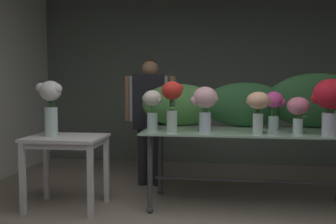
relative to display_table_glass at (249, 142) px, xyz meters
name	(u,v)px	position (x,y,z in m)	size (l,w,h in m)	color
ground_plane	(199,195)	(-0.53, 0.32, -0.68)	(7.97, 7.97, 0.00)	gray
wall_back	(206,72)	(-0.53, 2.13, 0.77)	(5.36, 0.12, 2.90)	slate
display_table_glass	(249,142)	(0.00, 0.00, 0.00)	(2.14, 0.84, 0.80)	#B0D8BB
side_table_white	(66,146)	(-1.83, -0.29, -0.04)	(0.76, 0.58, 0.74)	white
florist	(150,108)	(-1.15, 0.67, 0.29)	(0.64, 0.24, 1.56)	#232328
foliage_backdrop	(259,103)	(0.12, 0.30, 0.38)	(2.41, 0.30, 0.58)	#477F3D
vase_fuchsia_freesia	(274,106)	(0.24, 0.03, 0.37)	(0.23, 0.18, 0.39)	silver
vase_scarlet_tulips	(172,100)	(-0.76, -0.27, 0.43)	(0.21, 0.20, 0.50)	silver
vase_rosy_stock	(298,110)	(0.43, -0.21, 0.34)	(0.21, 0.21, 0.35)	silver
vase_peach_dahlias	(258,106)	(0.06, -0.26, 0.38)	(0.23, 0.22, 0.40)	silver
vase_blush_hydrangea	(205,103)	(-0.45, -0.13, 0.40)	(0.27, 0.24, 0.44)	silver
vase_crimson_lilies	(330,100)	(0.68, -0.31, 0.45)	(0.32, 0.31, 0.52)	silver
vase_ivory_peonies	(152,106)	(-0.98, -0.12, 0.36)	(0.21, 0.19, 0.40)	silver
vase_white_roses_tall	(51,103)	(-1.99, -0.29, 0.40)	(0.27, 0.21, 0.56)	silver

